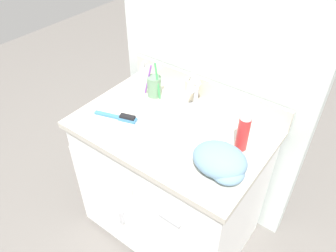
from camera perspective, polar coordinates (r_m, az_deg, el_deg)
The scene contains 10 objects.
ground_plane at distance 2.04m, azimuth 0.51°, elevation -16.36°, with size 6.00×6.00×0.00m, color slate.
wall_back at distance 1.55m, azimuth 8.64°, elevation 16.88°, with size 1.05×0.08×2.20m, color silver.
vanity at distance 1.73m, azimuth 0.48°, elevation -9.19°, with size 0.87×0.60×0.74m.
backsplash at distance 1.64m, azimuth 6.58°, elevation 6.42°, with size 0.87×0.02×0.10m.
sink_faucet at distance 1.58m, azimuth 4.80°, elevation 4.87°, with size 0.09×0.09×0.14m.
toothbrush_cup at distance 1.65m, azimuth -2.44°, elevation 7.04°, with size 0.11×0.07×0.20m.
soap_dispenser at distance 1.60m, azimuth 4.14°, elevation 6.29°, with size 0.06×0.07×0.16m.
shaving_cream_can at distance 1.35m, azimuth 12.98°, elevation -1.00°, with size 0.05×0.05×0.18m.
hairbrush at distance 1.53m, azimuth -8.14°, elevation 1.51°, with size 0.21×0.09×0.03m.
hand_towel at distance 1.27m, azimuth 9.30°, elevation -6.25°, with size 0.22×0.18×0.10m.
Camera 1 is at (0.67, -0.92, 1.69)m, focal length 35.00 mm.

